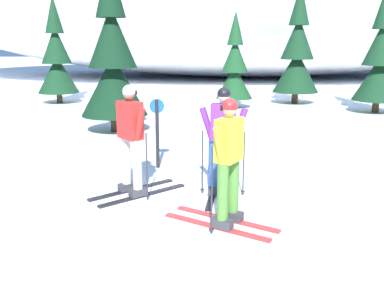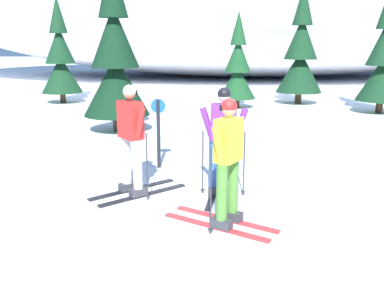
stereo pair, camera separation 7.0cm
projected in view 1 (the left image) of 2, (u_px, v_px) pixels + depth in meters
name	position (u px, v px, depth m)	size (l,w,h in m)	color
ground_plane	(246.00, 213.00, 6.25)	(120.00, 120.00, 0.00)	white
skier_yellow_jacket	(228.00, 161.00, 5.62)	(1.57, 1.18, 1.74)	red
skier_red_jacket	(131.00, 138.00, 6.78)	(1.52, 1.36, 1.79)	black
skier_purple_jacket	(223.00, 141.00, 6.75)	(0.77, 1.64, 1.75)	black
pine_tree_far_left	(57.00, 59.00, 16.78)	(1.60, 1.60, 4.14)	#47301E
pine_tree_center_left	(113.00, 60.00, 11.37)	(1.78, 1.78, 4.62)	#47301E
pine_tree_center	(235.00, 68.00, 15.67)	(1.34, 1.34, 3.48)	#47301E
pine_tree_center_right	(297.00, 54.00, 16.61)	(1.77, 1.77, 4.59)	#47301E
pine_tree_far_right	(380.00, 60.00, 14.46)	(1.66, 1.66, 4.30)	#47301E
snow_ridge_background	(246.00, 1.00, 29.00)	(42.89, 21.83, 9.99)	white
trail_marker_post	(157.00, 129.00, 8.30)	(0.28, 0.07, 1.37)	black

